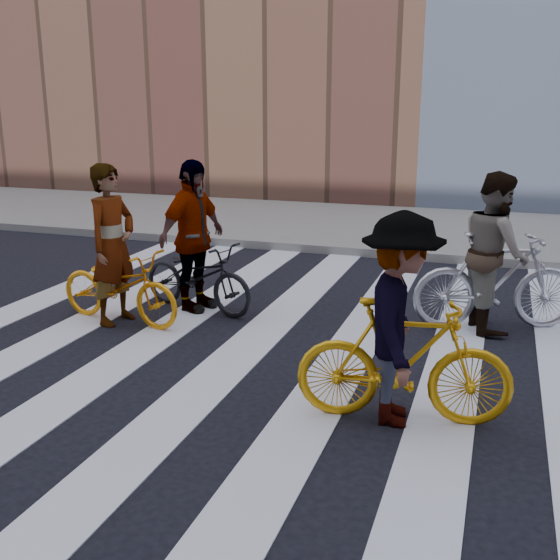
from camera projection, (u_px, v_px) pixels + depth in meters
The scene contains 11 objects.
ground at pixel (286, 363), 6.78m from camera, with size 100.00×100.00×0.00m, color black.
sidewalk_far at pixel (399, 229), 13.61m from camera, with size 100.00×5.00×0.15m, color gray.
zebra_crosswalk at pixel (286, 363), 6.78m from camera, with size 8.25×10.00×0.01m.
bike_yellow_left at pixel (119, 286), 7.94m from camera, with size 0.61×1.74×0.91m, color #FF990E.
bike_silver_mid at pixel (496, 281), 7.68m from camera, with size 0.55×1.95×1.17m, color silver.
bike_yellow_right at pixel (404, 361), 5.43m from camera, with size 0.50×1.79×1.07m, color #EEA10D.
bike_dark_rear at pixel (197, 276), 8.42m from camera, with size 0.60×1.72×0.90m, color black.
rider_left at pixel (113, 245), 7.82m from camera, with size 0.70×0.46×1.93m, color slate.
rider_mid at pixel (494, 252), 7.61m from camera, with size 0.91×0.71×1.87m, color slate.
rider_right at pixel (400, 320), 5.35m from camera, with size 1.15×0.66×1.79m, color slate.
rider_rear at pixel (193, 236), 8.29m from camera, with size 1.14×0.47×1.94m, color slate.
Camera 1 is at (1.98, -6.00, 2.61)m, focal length 42.00 mm.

